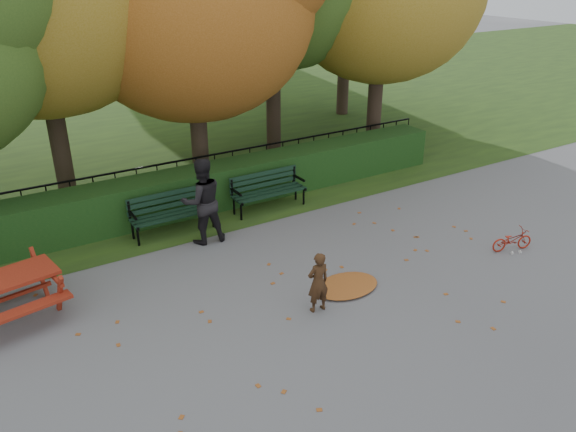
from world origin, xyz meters
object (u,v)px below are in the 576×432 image
bicycle (512,240)px  bench_right (267,188)px  bench_left (171,210)px  adult (202,201)px  child (318,282)px

bicycle → bench_right: bearing=51.9°
bench_left → bench_right: bearing=0.0°
bench_left → bench_right: 2.40m
bench_left → adult: size_ratio=0.98×
adult → child: bearing=105.2°
child → adult: size_ratio=0.60×
bench_right → adult: size_ratio=0.98×
bicycle → adult: bearing=71.1°
bench_left → child: size_ratio=1.64×
bench_left → child: child is taller
bench_left → bicycle: 7.17m
bench_right → adult: 2.18m
child → adult: 3.44m
child → bicycle: bearing=178.7°
bench_left → bench_right: size_ratio=1.00×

